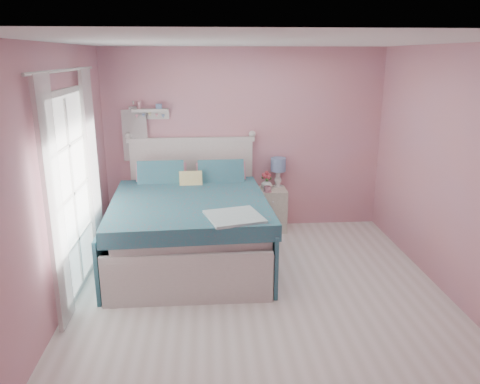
{
  "coord_description": "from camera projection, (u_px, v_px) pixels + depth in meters",
  "views": [
    {
      "loc": [
        -0.55,
        -4.43,
        2.48
      ],
      "look_at": [
        -0.14,
        1.2,
        0.83
      ],
      "focal_mm": 35.0,
      "sensor_mm": 36.0,
      "label": 1
    }
  ],
  "objects": [
    {
      "name": "teacup",
      "position": [
        267.0,
        189.0,
        6.61
      ],
      "size": [
        0.12,
        0.12,
        0.08
      ],
      "primitive_type": "imported",
      "rotation": [
        0.0,
        0.0,
        0.15
      ],
      "color": "#C58494",
      "rests_on": "nightstand"
    },
    {
      "name": "french_door",
      "position": [
        72.0,
        194.0,
        4.92
      ],
      "size": [
        0.04,
        1.32,
        2.16
      ],
      "color": "silver",
      "rests_on": "floor"
    },
    {
      "name": "bed",
      "position": [
        191.0,
        226.0,
        5.84
      ],
      "size": [
        1.92,
        2.38,
        1.36
      ],
      "rotation": [
        0.0,
        0.0,
        0.05
      ],
      "color": "silver",
      "rests_on": "floor"
    },
    {
      "name": "floor",
      "position": [
        261.0,
        298.0,
        4.98
      ],
      "size": [
        4.5,
        4.5,
        0.0
      ],
      "primitive_type": "plane",
      "color": "silver",
      "rests_on": "ground"
    },
    {
      "name": "curtain_far",
      "position": [
        93.0,
        168.0,
        5.61
      ],
      "size": [
        0.04,
        0.4,
        2.32
      ],
      "primitive_type": "cube",
      "color": "white",
      "rests_on": "floor"
    },
    {
      "name": "wall_shelf",
      "position": [
        150.0,
        111.0,
        6.5
      ],
      "size": [
        0.5,
        0.15,
        0.25
      ],
      "color": "silver",
      "rests_on": "room_shell"
    },
    {
      "name": "room_shell",
      "position": [
        263.0,
        152.0,
        4.53
      ],
      "size": [
        4.5,
        4.5,
        4.5
      ],
      "color": "#D5878C",
      "rests_on": "floor"
    },
    {
      "name": "table_lamp",
      "position": [
        278.0,
        167.0,
        6.8
      ],
      "size": [
        0.22,
        0.22,
        0.43
      ],
      "color": "white",
      "rests_on": "nightstand"
    },
    {
      "name": "hanging_dress",
      "position": [
        135.0,
        135.0,
        6.57
      ],
      "size": [
        0.34,
        0.03,
        0.72
      ],
      "primitive_type": "cube",
      "color": "white",
      "rests_on": "room_shell"
    },
    {
      "name": "nightstand",
      "position": [
        271.0,
        209.0,
        6.85
      ],
      "size": [
        0.43,
        0.43,
        0.62
      ],
      "color": "silver",
      "rests_on": "floor"
    },
    {
      "name": "curtain_near",
      "position": [
        54.0,
        206.0,
        4.19
      ],
      "size": [
        0.04,
        0.4,
        2.32
      ],
      "primitive_type": "cube",
      "color": "white",
      "rests_on": "floor"
    },
    {
      "name": "vase",
      "position": [
        266.0,
        183.0,
        6.75
      ],
      "size": [
        0.18,
        0.18,
        0.16
      ],
      "primitive_type": "imported",
      "rotation": [
        0.0,
        0.0,
        -0.14
      ],
      "color": "silver",
      "rests_on": "nightstand"
    },
    {
      "name": "roses",
      "position": [
        266.0,
        175.0,
        6.72
      ],
      "size": [
        0.14,
        0.11,
        0.12
      ],
      "color": "#CF4654",
      "rests_on": "vase"
    }
  ]
}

